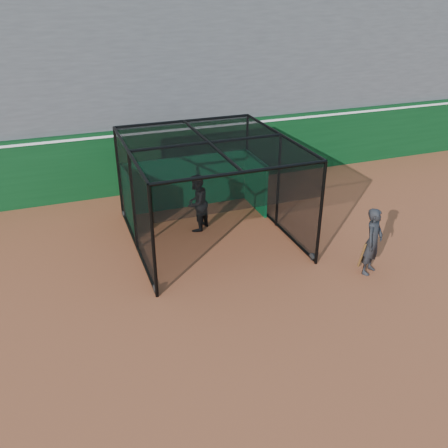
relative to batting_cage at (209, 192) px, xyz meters
name	(u,v)px	position (x,y,z in m)	size (l,w,h in m)	color
ground	(251,307)	(-0.24, -3.92, -1.56)	(120.00, 120.00, 0.00)	brown
outfield_wall	(166,156)	(-0.24, 4.58, -0.27)	(50.00, 0.50, 2.50)	#093415
grandstand	(140,58)	(-0.24, 8.35, 2.92)	(50.00, 7.85, 8.95)	#4C4C4F
batting_cage	(209,192)	(0.00, 0.00, 0.00)	(4.79, 5.34, 3.12)	black
batter	(197,203)	(-0.23, 0.63, -0.61)	(0.93, 0.72, 1.90)	black
on_deck_player	(373,241)	(3.51, -3.54, -0.59)	(0.85, 0.77, 1.94)	black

